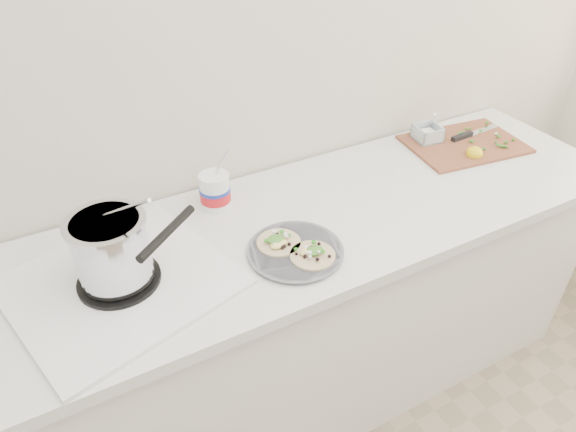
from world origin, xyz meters
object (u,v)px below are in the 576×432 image
tub (216,188)px  cutboard (462,141)px  stove (115,261)px  taco_plate (295,249)px

tub → cutboard: bearing=-3.8°
stove → tub: 0.43m
tub → cutboard: tub is taller
stove → tub: stove is taller
stove → cutboard: size_ratio=1.37×
stove → taco_plate: size_ratio=2.32×
taco_plate → tub: (-0.11, 0.33, 0.05)m
taco_plate → cutboard: 0.94m
tub → stove: bearing=-148.9°
taco_plate → cutboard: bearing=16.5°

